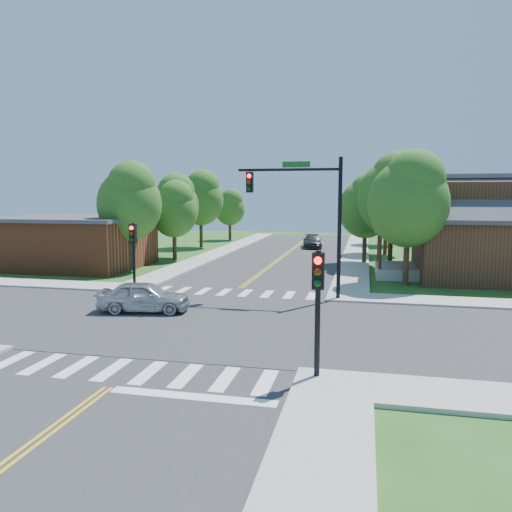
% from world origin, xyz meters
% --- Properties ---
extents(ground, '(100.00, 100.00, 0.00)m').
position_xyz_m(ground, '(0.00, 0.00, 0.00)').
color(ground, '#214A17').
rests_on(ground, ground).
extents(road_ns, '(10.00, 90.00, 0.04)m').
position_xyz_m(road_ns, '(0.00, 0.00, 0.02)').
color(road_ns, '#2D2D30').
rests_on(road_ns, ground).
extents(road_ew, '(90.00, 10.00, 0.04)m').
position_xyz_m(road_ew, '(0.00, 0.00, 0.03)').
color(road_ew, '#2D2D30').
rests_on(road_ew, ground).
extents(intersection_patch, '(10.20, 10.20, 0.06)m').
position_xyz_m(intersection_patch, '(0.00, 0.00, 0.00)').
color(intersection_patch, '#2D2D30').
rests_on(intersection_patch, ground).
extents(sidewalk_ne, '(40.00, 40.00, 0.14)m').
position_xyz_m(sidewalk_ne, '(15.82, 15.82, 0.07)').
color(sidewalk_ne, '#9E9B93').
rests_on(sidewalk_ne, ground).
extents(sidewalk_nw, '(40.00, 40.00, 0.14)m').
position_xyz_m(sidewalk_nw, '(-15.82, 15.82, 0.07)').
color(sidewalk_nw, '#9E9B93').
rests_on(sidewalk_nw, ground).
extents(crosswalk_north, '(8.85, 2.00, 0.01)m').
position_xyz_m(crosswalk_north, '(0.00, 6.20, 0.05)').
color(crosswalk_north, white).
rests_on(crosswalk_north, ground).
extents(crosswalk_south, '(8.85, 2.00, 0.01)m').
position_xyz_m(crosswalk_south, '(0.00, -6.20, 0.05)').
color(crosswalk_south, white).
rests_on(crosswalk_south, ground).
extents(centerline, '(0.30, 90.00, 0.01)m').
position_xyz_m(centerline, '(0.00, 0.00, 0.05)').
color(centerline, gold).
rests_on(centerline, ground).
extents(stop_bar, '(4.60, 0.45, 0.09)m').
position_xyz_m(stop_bar, '(2.50, -7.60, 0.00)').
color(stop_bar, white).
rests_on(stop_bar, ground).
extents(signal_mast_ne, '(5.30, 0.42, 7.20)m').
position_xyz_m(signal_mast_ne, '(3.91, 5.59, 4.85)').
color(signal_mast_ne, black).
rests_on(signal_mast_ne, ground).
extents(signal_pole_se, '(0.34, 0.42, 3.80)m').
position_xyz_m(signal_pole_se, '(5.60, -5.62, 2.66)').
color(signal_pole_se, black).
rests_on(signal_pole_se, ground).
extents(signal_pole_nw, '(0.34, 0.42, 3.80)m').
position_xyz_m(signal_pole_nw, '(-5.60, 5.58, 2.66)').
color(signal_pole_nw, black).
rests_on(signal_pole_nw, ground).
extents(house_ne, '(13.05, 8.80, 7.11)m').
position_xyz_m(house_ne, '(15.11, 14.23, 3.33)').
color(house_ne, '#362413').
rests_on(house_ne, ground).
extents(building_nw, '(10.40, 8.40, 3.73)m').
position_xyz_m(building_nw, '(-14.20, 13.20, 1.88)').
color(building_nw, brown).
rests_on(building_nw, ground).
extents(tree_e_a, '(4.67, 4.43, 7.93)m').
position_xyz_m(tree_e_a, '(9.35, 10.66, 5.20)').
color(tree_e_a, '#382314').
rests_on(tree_e_a, ground).
extents(tree_e_b, '(4.93, 4.68, 8.38)m').
position_xyz_m(tree_e_b, '(8.75, 17.53, 5.49)').
color(tree_e_b, '#382314').
rests_on(tree_e_b, ground).
extents(tree_e_c, '(4.62, 4.39, 7.86)m').
position_xyz_m(tree_e_c, '(8.70, 25.81, 5.15)').
color(tree_e_c, '#382314').
rests_on(tree_e_c, ground).
extents(tree_e_d, '(4.18, 3.97, 7.11)m').
position_xyz_m(tree_e_d, '(9.10, 34.49, 4.65)').
color(tree_e_d, '#382314').
rests_on(tree_e_d, ground).
extents(tree_w_a, '(4.50, 4.27, 7.64)m').
position_xyz_m(tree_w_a, '(-9.13, 12.47, 5.01)').
color(tree_w_a, '#382314').
rests_on(tree_w_a, ground).
extents(tree_w_b, '(4.18, 3.97, 7.10)m').
position_xyz_m(tree_w_b, '(-8.71, 19.62, 4.65)').
color(tree_w_b, '#382314').
rests_on(tree_w_b, ground).
extents(tree_w_c, '(4.58, 4.35, 7.78)m').
position_xyz_m(tree_w_c, '(-9.26, 28.16, 5.10)').
color(tree_w_c, '#382314').
rests_on(tree_w_c, ground).
extents(tree_w_d, '(3.52, 3.35, 5.99)m').
position_xyz_m(tree_w_d, '(-8.60, 36.74, 3.92)').
color(tree_w_d, '#382314').
rests_on(tree_w_d, ground).
extents(tree_house, '(4.12, 3.91, 7.00)m').
position_xyz_m(tree_house, '(6.91, 19.41, 4.58)').
color(tree_house, '#382314').
rests_on(tree_house, ground).
extents(tree_bldg, '(3.82, 3.63, 6.50)m').
position_xyz_m(tree_bldg, '(-8.26, 18.47, 4.25)').
color(tree_bldg, '#382314').
rests_on(tree_bldg, ground).
extents(car_silver, '(3.03, 4.68, 1.41)m').
position_xyz_m(car_silver, '(-2.90, 1.06, 0.70)').
color(car_silver, '#B7BABF').
rests_on(car_silver, ground).
extents(car_dgrey, '(3.01, 4.87, 1.27)m').
position_xyz_m(car_dgrey, '(1.73, 29.88, 0.63)').
color(car_dgrey, '#2E3033').
rests_on(car_dgrey, ground).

